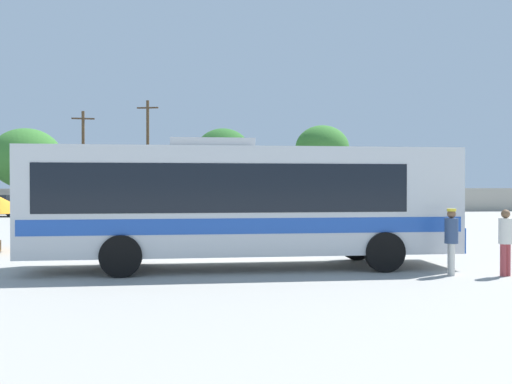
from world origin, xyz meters
name	(u,v)px	position (x,y,z in m)	size (l,w,h in m)	color
ground_plane	(222,234)	(0.00, 10.00, 0.00)	(300.00, 300.00, 0.00)	#A3A099
perimeter_wall	(205,201)	(0.00, 29.94, 0.96)	(80.00, 0.30, 1.93)	#9E998C
coach_bus_silver_blue	(239,199)	(-0.26, -0.84, 1.86)	(11.51, 2.79, 3.49)	silver
attendant_by_bus_door	(451,237)	(4.90, -2.77, 0.95)	(0.40, 0.40, 1.67)	silver
passenger_waiting_on_apron	(505,238)	(6.16, -3.07, 0.93)	(0.43, 0.43, 1.65)	#99383D
parked_car_second_black	(80,205)	(-8.96, 26.19, 0.78)	(4.39, 2.05, 1.48)	black
parked_car_third_grey	(180,204)	(-1.95, 26.31, 0.81)	(4.39, 2.15, 1.54)	slate
parked_car_rightmost_red	(263,204)	(4.11, 26.22, 0.81)	(4.38, 2.02, 1.55)	red
utility_pole_near	(83,159)	(-9.72, 32.43, 4.26)	(1.80, 0.28, 8.16)	#4C3823
utility_pole_far	(148,154)	(-4.57, 32.51, 4.75)	(1.77, 0.58, 9.13)	#4C3823
roadside_tree_left	(26,158)	(-14.61, 34.30, 4.40)	(5.87, 5.87, 6.90)	brown
roadside_tree_midleft	(135,163)	(-5.70, 33.80, 4.08)	(3.31, 3.31, 5.51)	brown
roadside_tree_midright	(223,152)	(1.64, 32.94, 4.97)	(4.63, 4.63, 6.95)	brown
roadside_tree_right	(322,148)	(10.14, 32.85, 5.33)	(4.60, 4.60, 7.30)	brown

